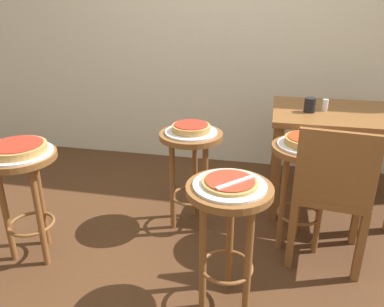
# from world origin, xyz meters

# --- Properties ---
(ground_plane) EXTENTS (6.00, 6.00, 0.00)m
(ground_plane) POSITION_xyz_m (0.00, 0.00, 0.00)
(ground_plane) COLOR #4C2D19
(stool_foreground) EXTENTS (0.40, 0.40, 0.67)m
(stool_foreground) POSITION_xyz_m (0.32, -0.21, 0.50)
(stool_foreground) COLOR brown
(stool_foreground) RESTS_ON ground_plane
(serving_plate_foreground) EXTENTS (0.34, 0.34, 0.01)m
(serving_plate_foreground) POSITION_xyz_m (0.32, -0.21, 0.67)
(serving_plate_foreground) COLOR white
(serving_plate_foreground) RESTS_ON stool_foreground
(pizza_foreground) EXTENTS (0.26, 0.26, 0.02)m
(pizza_foreground) POSITION_xyz_m (0.32, -0.21, 0.69)
(pizza_foreground) COLOR tan
(pizza_foreground) RESTS_ON serving_plate_foreground
(stool_middle) EXTENTS (0.40, 0.40, 0.67)m
(stool_middle) POSITION_xyz_m (-0.85, -0.06, 0.50)
(stool_middle) COLOR brown
(stool_middle) RESTS_ON ground_plane
(serving_plate_middle) EXTENTS (0.37, 0.37, 0.01)m
(serving_plate_middle) POSITION_xyz_m (-0.85, -0.06, 0.67)
(serving_plate_middle) COLOR silver
(serving_plate_middle) RESTS_ON stool_middle
(pizza_middle) EXTENTS (0.31, 0.31, 0.05)m
(pizza_middle) POSITION_xyz_m (-0.85, -0.06, 0.70)
(pizza_middle) COLOR tan
(pizza_middle) RESTS_ON serving_plate_middle
(stool_leftside) EXTENTS (0.40, 0.40, 0.67)m
(stool_leftside) POSITION_xyz_m (0.70, 0.38, 0.50)
(stool_leftside) COLOR brown
(stool_leftside) RESTS_ON ground_plane
(serving_plate_leftside) EXTENTS (0.34, 0.34, 0.01)m
(serving_plate_leftside) POSITION_xyz_m (0.70, 0.38, 0.67)
(serving_plate_leftside) COLOR silver
(serving_plate_leftside) RESTS_ON stool_leftside
(pizza_leftside) EXTENTS (0.26, 0.26, 0.05)m
(pizza_leftside) POSITION_xyz_m (0.70, 0.38, 0.70)
(pizza_leftside) COLOR tan
(pizza_leftside) RESTS_ON serving_plate_leftside
(stool_rear) EXTENTS (0.40, 0.40, 0.67)m
(stool_rear) POSITION_xyz_m (-0.00, 0.46, 0.50)
(stool_rear) COLOR brown
(stool_rear) RESTS_ON ground_plane
(serving_plate_rear) EXTENTS (0.33, 0.33, 0.01)m
(serving_plate_rear) POSITION_xyz_m (-0.00, 0.46, 0.67)
(serving_plate_rear) COLOR silver
(serving_plate_rear) RESTS_ON stool_rear
(pizza_rear) EXTENTS (0.24, 0.24, 0.05)m
(pizza_rear) POSITION_xyz_m (-0.00, 0.46, 0.70)
(pizza_rear) COLOR tan
(pizza_rear) RESTS_ON serving_plate_rear
(dining_table) EXTENTS (0.87, 0.69, 0.72)m
(dining_table) POSITION_xyz_m (0.93, 0.95, 0.60)
(dining_table) COLOR brown
(dining_table) RESTS_ON ground_plane
(cup_near_edge) EXTENTS (0.08, 0.08, 0.10)m
(cup_near_edge) POSITION_xyz_m (0.73, 0.89, 0.77)
(cup_near_edge) COLOR black
(cup_near_edge) RESTS_ON dining_table
(condiment_shaker) EXTENTS (0.04, 0.04, 0.08)m
(condiment_shaker) POSITION_xyz_m (0.84, 0.95, 0.76)
(condiment_shaker) COLOR white
(condiment_shaker) RESTS_ON dining_table
(wooden_chair) EXTENTS (0.44, 0.44, 0.85)m
(wooden_chair) POSITION_xyz_m (0.84, 0.24, 0.47)
(wooden_chair) COLOR brown
(wooden_chair) RESTS_ON ground_plane
(pizza_server_knife) EXTENTS (0.17, 0.18, 0.01)m
(pizza_server_knife) POSITION_xyz_m (0.35, -0.23, 0.70)
(pizza_server_knife) COLOR silver
(pizza_server_knife) RESTS_ON pizza_foreground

